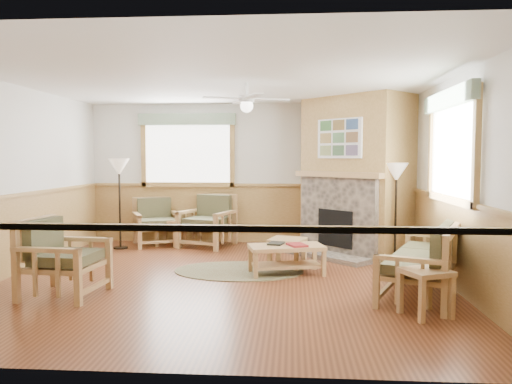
# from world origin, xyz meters

# --- Properties ---
(floor) EXTENTS (6.00, 6.00, 0.01)m
(floor) POSITION_xyz_m (0.00, 0.00, -0.01)
(floor) COLOR brown
(floor) RESTS_ON ground
(ceiling) EXTENTS (6.00, 6.00, 0.01)m
(ceiling) POSITION_xyz_m (0.00, 0.00, 2.70)
(ceiling) COLOR white
(ceiling) RESTS_ON floor
(wall_back) EXTENTS (6.00, 0.02, 2.70)m
(wall_back) POSITION_xyz_m (0.00, 3.00, 1.35)
(wall_back) COLOR silver
(wall_back) RESTS_ON floor
(wall_front) EXTENTS (6.00, 0.02, 2.70)m
(wall_front) POSITION_xyz_m (0.00, -3.00, 1.35)
(wall_front) COLOR silver
(wall_front) RESTS_ON floor
(wall_left) EXTENTS (0.02, 6.00, 2.70)m
(wall_left) POSITION_xyz_m (-3.00, 0.00, 1.35)
(wall_left) COLOR silver
(wall_left) RESTS_ON floor
(wall_right) EXTENTS (0.02, 6.00, 2.70)m
(wall_right) POSITION_xyz_m (3.00, 0.00, 1.35)
(wall_right) COLOR silver
(wall_right) RESTS_ON floor
(wainscot) EXTENTS (6.00, 6.00, 1.10)m
(wainscot) POSITION_xyz_m (0.00, 0.00, 0.55)
(wainscot) COLOR #A27C42
(wainscot) RESTS_ON floor
(fireplace) EXTENTS (3.11, 3.11, 2.70)m
(fireplace) POSITION_xyz_m (2.05, 2.05, 1.35)
(fireplace) COLOR #A27C42
(fireplace) RESTS_ON floor
(window_back) EXTENTS (1.90, 0.16, 1.50)m
(window_back) POSITION_xyz_m (-1.10, 2.96, 2.53)
(window_back) COLOR white
(window_back) RESTS_ON wall_back
(window_right) EXTENTS (0.16, 1.90, 1.50)m
(window_right) POSITION_xyz_m (2.96, -0.20, 2.53)
(window_right) COLOR white
(window_right) RESTS_ON wall_right
(ceiling_fan) EXTENTS (1.59, 1.59, 0.36)m
(ceiling_fan) POSITION_xyz_m (0.30, 0.30, 2.66)
(ceiling_fan) COLOR white
(ceiling_fan) RESTS_ON ceiling
(sofa) EXTENTS (2.04, 1.46, 0.87)m
(sofa) POSITION_xyz_m (2.55, -0.51, 0.43)
(sofa) COLOR #AD8451
(sofa) RESTS_ON floor
(armchair_back_left) EXTENTS (1.05, 1.05, 0.89)m
(armchair_back_left) POSITION_xyz_m (-1.63, 2.55, 0.45)
(armchair_back_left) COLOR #AD8451
(armchair_back_left) RESTS_ON floor
(armchair_back_right) EXTENTS (1.09, 1.09, 0.96)m
(armchair_back_right) POSITION_xyz_m (-0.64, 2.48, 0.48)
(armchair_back_right) COLOR #AD8451
(armchair_back_right) RESTS_ON floor
(armchair_left) EXTENTS (0.91, 0.91, 0.94)m
(armchair_left) POSITION_xyz_m (-1.79, -0.95, 0.47)
(armchair_left) COLOR #AD8451
(armchair_left) RESTS_ON floor
(coffee_table) EXTENTS (1.14, 0.76, 0.42)m
(coffee_table) POSITION_xyz_m (0.86, 0.34, 0.21)
(coffee_table) COLOR #AD8451
(coffee_table) RESTS_ON floor
(end_table_chairs) EXTENTS (0.52, 0.51, 0.49)m
(end_table_chairs) POSITION_xyz_m (-1.36, 2.51, 0.25)
(end_table_chairs) COLOR #AD8451
(end_table_chairs) RESTS_ON floor
(end_table_sofa) EXTENTS (0.58, 0.57, 0.50)m
(end_table_sofa) POSITION_xyz_m (2.34, -1.44, 0.25)
(end_table_sofa) COLOR #AD8451
(end_table_sofa) RESTS_ON floor
(footstool) EXTENTS (0.63, 0.63, 0.44)m
(footstool) POSITION_xyz_m (0.87, 0.82, 0.22)
(footstool) COLOR #AD8451
(footstool) RESTS_ON floor
(braided_rug) EXTENTS (2.07, 2.07, 0.01)m
(braided_rug) POSITION_xyz_m (0.16, 0.48, 0.01)
(braided_rug) COLOR brown
(braided_rug) RESTS_ON floor
(floor_lamp_left) EXTENTS (0.49, 0.49, 1.65)m
(floor_lamp_left) POSITION_xyz_m (-2.19, 2.14, 0.83)
(floor_lamp_left) COLOR black
(floor_lamp_left) RESTS_ON floor
(floor_lamp_right) EXTENTS (0.43, 0.43, 1.59)m
(floor_lamp_right) POSITION_xyz_m (2.55, 1.18, 0.80)
(floor_lamp_right) COLOR black
(floor_lamp_right) RESTS_ON floor
(book_red) EXTENTS (0.32, 0.36, 0.03)m
(book_red) POSITION_xyz_m (1.01, 0.29, 0.45)
(book_red) COLOR maroon
(book_red) RESTS_ON coffee_table
(book_dark) EXTENTS (0.26, 0.31, 0.03)m
(book_dark) POSITION_xyz_m (0.71, 0.41, 0.44)
(book_dark) COLOR black
(book_dark) RESTS_ON coffee_table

